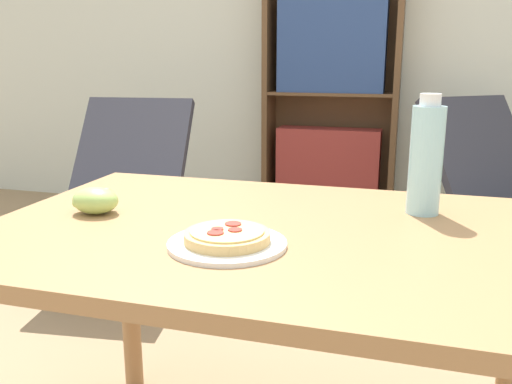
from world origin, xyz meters
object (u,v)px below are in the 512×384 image
(bookshelf, at_px, (330,105))
(lounge_chair_far, at_px, (496,216))
(pizza_on_plate, at_px, (227,239))
(lounge_chair_near, at_px, (121,223))
(grape_bunch, at_px, (96,200))
(drink_bottle, at_px, (426,158))

(bookshelf, bearing_deg, lounge_chair_far, -32.07)
(pizza_on_plate, relative_size, lounge_chair_near, 0.27)
(grape_bunch, relative_size, drink_bottle, 0.40)
(pizza_on_plate, height_order, lounge_chair_near, lounge_chair_near)
(grape_bunch, height_order, drink_bottle, drink_bottle)
(pizza_on_plate, bearing_deg, drink_bottle, 43.49)
(lounge_chair_near, distance_m, lounge_chair_far, 1.92)
(grape_bunch, bearing_deg, lounge_chair_near, 118.54)
(pizza_on_plate, relative_size, lounge_chair_far, 0.25)
(bookshelf, bearing_deg, pizza_on_plate, -85.85)
(lounge_chair_far, relative_size, bookshelf, 0.55)
(pizza_on_plate, distance_m, drink_bottle, 0.53)
(lounge_chair_near, bearing_deg, lounge_chair_far, 13.26)
(lounge_chair_near, bearing_deg, pizza_on_plate, -59.14)
(pizza_on_plate, xyz_separation_m, lounge_chair_near, (-1.02, 1.32, -0.45))
(pizza_on_plate, xyz_separation_m, lounge_chair_far, (0.79, 1.98, -0.45))
(grape_bunch, xyz_separation_m, lounge_chair_far, (1.16, 1.85, -0.47))
(pizza_on_plate, distance_m, bookshelf, 2.60)
(lounge_chair_near, xyz_separation_m, bookshelf, (0.83, 1.27, 0.50))
(grape_bunch, bearing_deg, drink_bottle, 16.30)
(grape_bunch, distance_m, bookshelf, 2.46)
(pizza_on_plate, distance_m, lounge_chair_far, 2.18)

